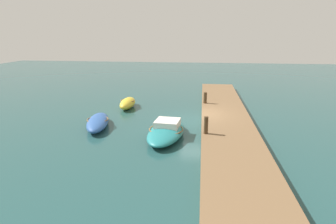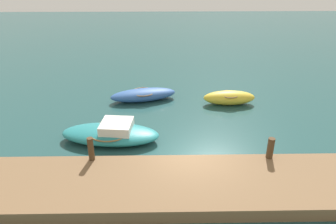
% 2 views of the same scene
% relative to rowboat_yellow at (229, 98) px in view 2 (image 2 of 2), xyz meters
% --- Properties ---
extents(ground_plane, '(84.00, 84.00, 0.00)m').
position_rel_rowboat_yellow_xyz_m(ground_plane, '(-2.80, -6.03, -0.42)').
color(ground_plane, '#234C4C').
extents(dock_platform, '(24.95, 3.36, 0.52)m').
position_rel_rowboat_yellow_xyz_m(dock_platform, '(-2.80, -7.95, -0.17)').
color(dock_platform, brown).
rests_on(dock_platform, ground_plane).
extents(rowboat_yellow, '(3.10, 1.20, 0.83)m').
position_rel_rowboat_yellow_xyz_m(rowboat_yellow, '(0.00, 0.00, 0.00)').
color(rowboat_yellow, gold).
rests_on(rowboat_yellow, ground_plane).
extents(motorboat_teal, '(4.90, 2.48, 1.01)m').
position_rel_rowboat_yellow_xyz_m(motorboat_teal, '(-6.50, -4.15, -0.02)').
color(motorboat_teal, teal).
rests_on(motorboat_teal, ground_plane).
extents(rowboat_blue, '(4.24, 2.24, 0.72)m').
position_rel_rowboat_yellow_xyz_m(rowboat_blue, '(-5.19, 0.68, -0.06)').
color(rowboat_blue, '#2D569E').
rests_on(rowboat_blue, ground_plane).
extents(mooring_post_west, '(0.25, 0.25, 1.02)m').
position_rel_rowboat_yellow_xyz_m(mooring_post_west, '(-6.94, -6.52, 0.60)').
color(mooring_post_west, '#47331E').
rests_on(mooring_post_west, dock_platform).
extents(mooring_post_mid_west, '(0.28, 0.28, 0.91)m').
position_rel_rowboat_yellow_xyz_m(mooring_post_mid_west, '(0.42, -6.52, 0.55)').
color(mooring_post_mid_west, '#47331E').
rests_on(mooring_post_mid_west, dock_platform).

